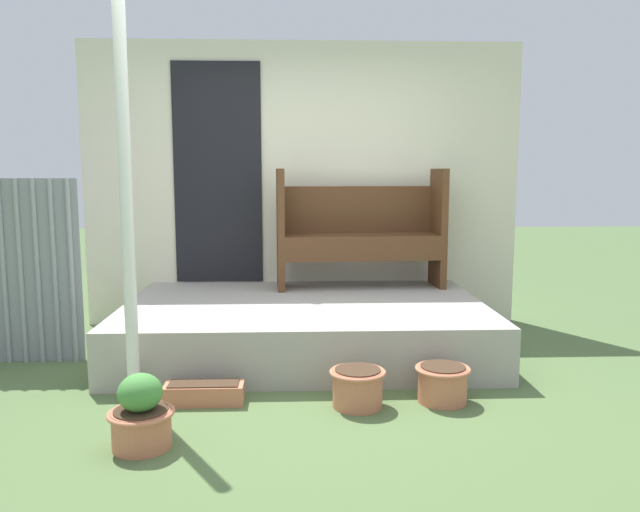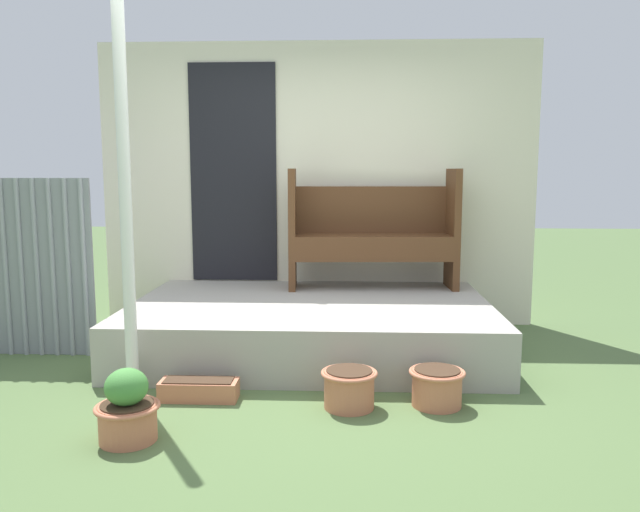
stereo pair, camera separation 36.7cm
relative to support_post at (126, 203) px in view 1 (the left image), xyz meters
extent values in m
plane|color=#516B3D|center=(1.06, 0.11, -1.24)|extent=(24.00, 24.00, 0.00)
cube|color=#A8A399|center=(1.09, 1.05, -1.04)|extent=(2.82, 1.87, 0.40)
cube|color=beige|center=(1.09, 2.01, 0.06)|extent=(4.02, 0.06, 2.60)
cube|color=black|center=(0.31, 1.97, 0.17)|extent=(0.80, 0.02, 2.00)
cylinder|color=gray|center=(-1.14, 0.83, -0.55)|extent=(0.04, 0.04, 1.38)
cylinder|color=gray|center=(-1.02, 0.83, -0.55)|extent=(0.04, 0.04, 1.38)
cylinder|color=gray|center=(-0.90, 0.83, -0.55)|extent=(0.04, 0.04, 1.38)
cylinder|color=gray|center=(-0.77, 0.83, -0.55)|extent=(0.04, 0.04, 1.38)
cylinder|color=gray|center=(-0.65, 0.83, -0.55)|extent=(0.04, 0.04, 1.38)
cylinder|color=white|center=(0.00, 0.00, 0.00)|extent=(0.08, 0.08, 2.48)
cube|color=#54331C|center=(0.89, 1.62, -0.31)|extent=(0.08, 0.40, 1.05)
cube|color=#54331C|center=(2.30, 1.70, -0.31)|extent=(0.08, 0.40, 1.05)
cube|color=#54331C|center=(1.60, 1.66, -0.38)|extent=(1.37, 0.47, 0.04)
cube|color=#54331C|center=(1.61, 1.48, -0.49)|extent=(1.35, 0.10, 0.17)
cube|color=#54331C|center=(1.59, 1.84, -0.15)|extent=(1.35, 0.11, 0.42)
cylinder|color=#C67251|center=(0.21, -0.69, -1.14)|extent=(0.30, 0.30, 0.20)
torus|color=#C67251|center=(0.21, -0.69, -1.05)|extent=(0.35, 0.35, 0.02)
cylinder|color=#422D1E|center=(0.21, -0.69, -1.04)|extent=(0.28, 0.28, 0.01)
ellipsoid|color=#478C3D|center=(0.21, -0.69, -0.94)|extent=(0.23, 0.23, 0.20)
cylinder|color=#C67251|center=(1.40, -0.17, -1.13)|extent=(0.30, 0.30, 0.23)
torus|color=#C67251|center=(1.40, -0.17, -1.02)|extent=(0.35, 0.35, 0.02)
cylinder|color=#422D1E|center=(1.40, -0.17, -1.01)|extent=(0.28, 0.28, 0.01)
cylinder|color=#C67251|center=(1.93, -0.11, -1.13)|extent=(0.30, 0.30, 0.22)
torus|color=#C67251|center=(1.93, -0.11, -1.03)|extent=(0.35, 0.35, 0.02)
cylinder|color=#422D1E|center=(1.93, -0.11, -1.01)|extent=(0.28, 0.28, 0.01)
cube|color=#C67251|center=(0.45, -0.07, -1.18)|extent=(0.49, 0.18, 0.12)
cube|color=#422D1E|center=(0.45, -0.07, -1.11)|extent=(0.43, 0.15, 0.01)
camera|label=1|loc=(1.02, -3.82, 0.19)|focal=35.00mm
camera|label=2|loc=(1.39, -3.82, 0.19)|focal=35.00mm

